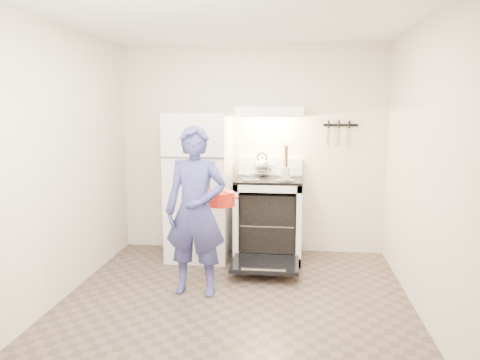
# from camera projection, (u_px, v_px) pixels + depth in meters

# --- Properties ---
(floor) EXTENTS (3.60, 3.60, 0.00)m
(floor) POSITION_uv_depth(u_px,v_px,m) (232.00, 310.00, 4.10)
(floor) COLOR brown
(floor) RESTS_ON ground
(back_wall) EXTENTS (3.20, 0.02, 2.50)m
(back_wall) POSITION_uv_depth(u_px,v_px,m) (252.00, 149.00, 5.67)
(back_wall) COLOR beige
(back_wall) RESTS_ON ground
(refrigerator) EXTENTS (0.70, 0.70, 1.70)m
(refrigerator) POSITION_uv_depth(u_px,v_px,m) (199.00, 186.00, 5.46)
(refrigerator) COLOR white
(refrigerator) RESTS_ON floor
(stove_body) EXTENTS (0.76, 0.65, 0.92)m
(stove_body) POSITION_uv_depth(u_px,v_px,m) (269.00, 220.00, 5.45)
(stove_body) COLOR white
(stove_body) RESTS_ON floor
(cooktop) EXTENTS (0.76, 0.65, 0.03)m
(cooktop) POSITION_uv_depth(u_px,v_px,m) (269.00, 180.00, 5.38)
(cooktop) COLOR black
(cooktop) RESTS_ON stove_body
(backsplash) EXTENTS (0.76, 0.07, 0.20)m
(backsplash) POSITION_uv_depth(u_px,v_px,m) (270.00, 166.00, 5.64)
(backsplash) COLOR white
(backsplash) RESTS_ON cooktop
(oven_door) EXTENTS (0.70, 0.54, 0.04)m
(oven_door) POSITION_uv_depth(u_px,v_px,m) (265.00, 264.00, 4.92)
(oven_door) COLOR black
(oven_door) RESTS_ON floor
(oven_rack) EXTENTS (0.60, 0.52, 0.01)m
(oven_rack) POSITION_uv_depth(u_px,v_px,m) (268.00, 221.00, 5.46)
(oven_rack) COLOR slate
(oven_rack) RESTS_ON stove_body
(range_hood) EXTENTS (0.76, 0.50, 0.12)m
(range_hood) POSITION_uv_depth(u_px,v_px,m) (270.00, 111.00, 5.33)
(range_hood) COLOR white
(range_hood) RESTS_ON back_wall
(knife_strip) EXTENTS (0.40, 0.02, 0.03)m
(knife_strip) POSITION_uv_depth(u_px,v_px,m) (341.00, 125.00, 5.49)
(knife_strip) COLOR black
(knife_strip) RESTS_ON back_wall
(pizza_stone) EXTENTS (0.35, 0.35, 0.02)m
(pizza_stone) POSITION_uv_depth(u_px,v_px,m) (267.00, 219.00, 5.50)
(pizza_stone) COLOR #996D50
(pizza_stone) RESTS_ON oven_rack
(tea_kettle) EXTENTS (0.23, 0.19, 0.28)m
(tea_kettle) POSITION_uv_depth(u_px,v_px,m) (262.00, 164.00, 5.51)
(tea_kettle) COLOR silver
(tea_kettle) RESTS_ON cooktop
(utensil_jar) EXTENTS (0.09, 0.09, 0.13)m
(utensil_jar) POSITION_uv_depth(u_px,v_px,m) (286.00, 173.00, 5.12)
(utensil_jar) COLOR silver
(utensil_jar) RESTS_ON cooktop
(person) EXTENTS (0.60, 0.42, 1.60)m
(person) POSITION_uv_depth(u_px,v_px,m) (196.00, 211.00, 4.38)
(person) COLOR navy
(person) RESTS_ON floor
(dutch_oven) EXTENTS (0.35, 0.28, 0.23)m
(dutch_oven) POSITION_uv_depth(u_px,v_px,m) (221.00, 199.00, 4.68)
(dutch_oven) COLOR red
(dutch_oven) RESTS_ON person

